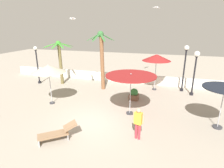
# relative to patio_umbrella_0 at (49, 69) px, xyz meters

# --- Properties ---
(ground_plane) EXTENTS (56.00, 56.00, 0.00)m
(ground_plane) POSITION_rel_patio_umbrella_0_xyz_m (4.06, -1.44, -2.53)
(ground_plane) COLOR #9E9384
(boundary_wall) EXTENTS (25.20, 0.30, 0.82)m
(boundary_wall) POSITION_rel_patio_umbrella_0_xyz_m (4.06, 6.63, -2.12)
(boundary_wall) COLOR silver
(boundary_wall) RESTS_ON ground_plane
(patio_umbrella_0) EXTENTS (2.30, 2.30, 2.83)m
(patio_umbrella_0) POSITION_rel_patio_umbrella_0_xyz_m (0.00, 0.00, 0.00)
(patio_umbrella_0) COLOR #333338
(patio_umbrella_0) RESTS_ON ground_plane
(patio_umbrella_1) EXTENTS (2.36, 2.36, 3.11)m
(patio_umbrella_1) POSITION_rel_patio_umbrella_0_xyz_m (6.79, 5.11, 0.26)
(patio_umbrella_1) COLOR #333338
(patio_umbrella_1) RESTS_ON ground_plane
(patio_umbrella_2) EXTENTS (3.03, 3.03, 2.63)m
(patio_umbrella_2) POSITION_rel_patio_umbrella_0_xyz_m (5.64, -0.00, -0.12)
(patio_umbrella_2) COLOR #333338
(patio_umbrella_2) RESTS_ON ground_plane
(patio_umbrella_3) EXTENTS (2.13, 2.13, 2.42)m
(patio_umbrella_3) POSITION_rel_patio_umbrella_0_xyz_m (10.54, -0.30, -0.41)
(patio_umbrella_3) COLOR #333338
(patio_umbrella_3) RESTS_ON ground_plane
(palm_tree_0) EXTENTS (2.27, 2.33, 4.91)m
(palm_tree_0) POSITION_rel_patio_umbrella_0_xyz_m (2.38, 4.03, 0.54)
(palm_tree_0) COLOR brown
(palm_tree_0) RESTS_ON ground_plane
(palm_tree_1) EXTENTS (2.77, 2.77, 4.02)m
(palm_tree_1) POSITION_rel_patio_umbrella_0_xyz_m (-1.84, 4.39, 0.14)
(palm_tree_1) COLOR brown
(palm_tree_1) RESTS_ON ground_plane
(lamp_post_0) EXTENTS (0.42, 0.42, 3.50)m
(lamp_post_0) POSITION_rel_patio_umbrella_0_xyz_m (9.74, 4.63, -0.17)
(lamp_post_0) COLOR black
(lamp_post_0) RESTS_ON ground_plane
(lamp_post_1) EXTENTS (0.38, 0.38, 3.82)m
(lamp_post_1) POSITION_rel_patio_umbrella_0_xyz_m (9.05, 5.46, -0.12)
(lamp_post_1) COLOR black
(lamp_post_1) RESTS_ON ground_plane
(lamp_post_2) EXTENTS (0.34, 0.34, 3.52)m
(lamp_post_2) POSITION_rel_patio_umbrella_0_xyz_m (-3.98, 3.87, -0.45)
(lamp_post_2) COLOR black
(lamp_post_2) RESTS_ON ground_plane
(lounge_chair_1) EXTENTS (1.78, 1.59, 0.81)m
(lounge_chair_1) POSITION_rel_patio_umbrella_0_xyz_m (2.87, -3.75, -2.12)
(lounge_chair_1) COLOR #B7B7BC
(lounge_chair_1) RESTS_ON ground_plane
(guest_0) EXTENTS (0.54, 0.32, 1.64)m
(guest_0) POSITION_rel_patio_umbrella_0_xyz_m (6.53, -2.55, -1.54)
(guest_0) COLOR #D8333F
(guest_0) RESTS_ON ground_plane
(seagull_0) EXTENTS (0.56, 0.91, 0.14)m
(seagull_0) POSITION_rel_patio_umbrella_0_xyz_m (1.53, 0.98, 3.21)
(seagull_0) COLOR white
(seagull_1) EXTENTS (0.60, 1.19, 0.16)m
(seagull_1) POSITION_rel_patio_umbrella_0_xyz_m (6.35, 7.45, 4.32)
(seagull_1) COLOR white
(planter) EXTENTS (0.70, 0.70, 0.85)m
(planter) POSITION_rel_patio_umbrella_0_xyz_m (5.47, 2.43, -2.15)
(planter) COLOR brown
(planter) RESTS_ON ground_plane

